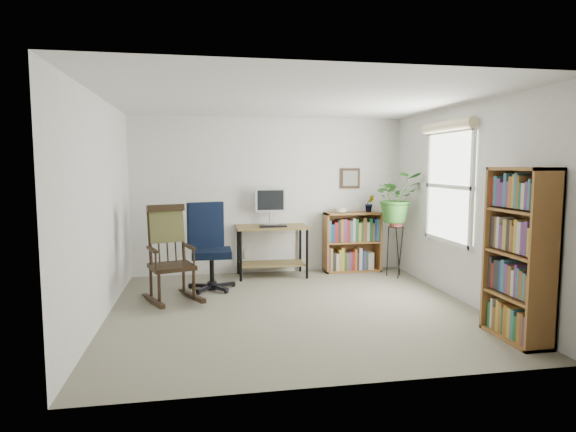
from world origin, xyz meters
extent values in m
cube|color=gray|center=(0.00, 0.00, 0.00)|extent=(4.20, 4.00, 0.00)
cube|color=silver|center=(0.00, 0.00, 2.40)|extent=(4.20, 4.00, 0.00)
cube|color=silver|center=(0.00, 2.00, 1.20)|extent=(4.20, 0.00, 2.40)
cube|color=silver|center=(0.00, -2.00, 1.20)|extent=(4.20, 0.00, 2.40)
cube|color=silver|center=(-2.10, 0.00, 1.20)|extent=(0.00, 4.00, 2.40)
cube|color=silver|center=(2.10, 0.00, 1.20)|extent=(0.00, 4.00, 2.40)
cube|color=black|center=(-0.02, 1.58, 0.78)|extent=(0.40, 0.15, 0.02)
imported|color=#326E26|center=(1.80, 1.33, 1.56)|extent=(1.69, 1.88, 1.47)
imported|color=#326E26|center=(1.56, 1.83, 0.99)|extent=(0.13, 0.24, 0.11)
camera|label=1|loc=(-1.03, -5.38, 1.67)|focal=30.00mm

